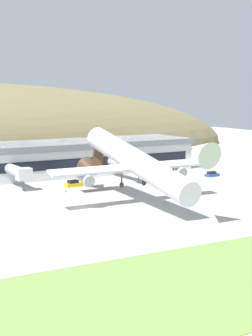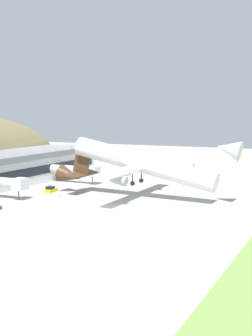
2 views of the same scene
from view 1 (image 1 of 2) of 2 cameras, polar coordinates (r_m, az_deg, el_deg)
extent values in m
plane|color=#ADAAA3|center=(113.39, -4.66, -4.05)|extent=(358.08, 358.08, 0.00)
cube|color=#759947|center=(74.49, 11.45, -10.63)|extent=(322.27, 27.49, 0.08)
cube|color=silver|center=(151.58, -12.57, 0.60)|extent=(110.58, 18.20, 9.18)
cube|color=slate|center=(151.15, -12.61, 2.01)|extent=(111.78, 19.40, 1.65)
cube|color=black|center=(143.00, -11.46, 0.01)|extent=(106.16, 0.16, 2.57)
cylinder|color=silver|center=(137.89, -11.06, -0.33)|extent=(2.60, 10.54, 2.60)
cube|color=silver|center=(132.96, -10.33, -0.61)|extent=(3.38, 2.86, 2.86)
cylinder|color=slate|center=(133.73, -10.38, -1.43)|extent=(0.36, 0.36, 4.00)
cylinder|color=silver|center=(147.73, -0.10, 0.37)|extent=(2.60, 14.89, 2.60)
cube|color=silver|center=(141.37, 1.40, 0.02)|extent=(3.38, 2.86, 2.86)
cylinder|color=slate|center=(142.09, 1.29, -0.75)|extent=(0.36, 0.36, 4.00)
cylinder|color=silver|center=(114.92, 1.17, 0.58)|extent=(4.88, 37.65, 12.28)
cone|color=silver|center=(97.17, 7.56, 1.69)|extent=(4.78, 6.22, 5.76)
cone|color=#4C331E|center=(134.18, -3.55, -0.25)|extent=(4.78, 7.17, 5.95)
cube|color=#4C331E|center=(130.21, -2.83, 1.50)|extent=(0.50, 5.79, 8.18)
cube|color=#4C331E|center=(130.90, -2.86, -0.13)|extent=(12.68, 3.42, 1.04)
cube|color=silver|center=(116.65, 0.71, 0.08)|extent=(37.09, 3.62, 1.16)
cylinder|color=#9E9EA3|center=(111.21, -4.10, -1.08)|extent=(2.30, 3.99, 2.98)
cylinder|color=#9E9EA3|center=(122.39, 5.32, -0.26)|extent=(2.30, 3.99, 2.98)
cylinder|color=#2D2D2D|center=(115.68, -0.44, -1.21)|extent=(0.28, 0.28, 2.20)
cylinder|color=#2D2D2D|center=(115.87, -0.44, -1.74)|extent=(0.45, 1.10, 1.10)
cylinder|color=#2D2D2D|center=(118.38, 1.82, -1.00)|extent=(0.28, 0.28, 2.20)
cylinder|color=#2D2D2D|center=(118.55, 1.82, -1.52)|extent=(0.45, 1.10, 1.10)
cylinder|color=#2D2D2D|center=(104.31, 4.80, -0.52)|extent=(0.22, 0.22, 1.98)
cylinder|color=#2D2D2D|center=(104.47, 4.80, -1.06)|extent=(0.30, 0.82, 0.82)
cube|color=gold|center=(137.92, -5.33, -1.70)|extent=(4.52, 2.24, 0.90)
cube|color=black|center=(137.68, -5.41, -1.38)|extent=(2.54, 1.78, 0.74)
cube|color=#264C99|center=(155.03, 8.74, -0.71)|extent=(4.06, 2.07, 0.78)
cube|color=black|center=(154.80, 8.69, -0.45)|extent=(2.27, 1.68, 0.64)
cube|color=orange|center=(130.79, -6.13, -2.44)|extent=(0.52, 0.52, 0.03)
cone|color=orange|center=(130.74, -6.14, -2.32)|extent=(0.40, 0.40, 0.55)
camera|label=2|loc=(70.34, -71.72, 0.93)|focal=50.00mm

